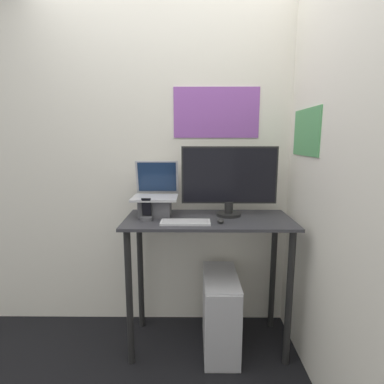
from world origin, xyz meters
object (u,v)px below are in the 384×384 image
at_px(monitor, 229,180).
at_px(keyboard, 185,222).
at_px(laptop, 155,201).
at_px(cell_phone, 147,215).
at_px(computer_tower, 220,312).
at_px(mouse, 221,221).

distance_m(monitor, keyboard, 0.43).
bearing_deg(laptop, cell_phone, -107.61).
xyz_separation_m(laptop, computer_tower, (0.45, -0.13, -0.76)).
distance_m(keyboard, mouse, 0.22).
distance_m(monitor, mouse, 0.31).
xyz_separation_m(monitor, cell_phone, (-0.55, -0.13, -0.21)).
distance_m(laptop, cell_phone, 0.15).
relative_size(keyboard, mouse, 4.50).
bearing_deg(keyboard, mouse, 1.69).
xyz_separation_m(laptop, cell_phone, (-0.04, -0.13, -0.06)).
height_order(mouse, computer_tower, mouse).
distance_m(mouse, cell_phone, 0.48).
xyz_separation_m(keyboard, cell_phone, (-0.26, 0.06, 0.03)).
bearing_deg(keyboard, laptop, 137.32).
bearing_deg(laptop, keyboard, -42.68).
bearing_deg(monitor, computer_tower, -114.39).
relative_size(keyboard, computer_tower, 0.58).
distance_m(monitor, computer_tower, 0.92).
xyz_separation_m(laptop, keyboard, (0.21, -0.20, -0.09)).
bearing_deg(laptop, computer_tower, -15.55).
bearing_deg(keyboard, cell_phone, 166.07).
height_order(keyboard, cell_phone, cell_phone).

